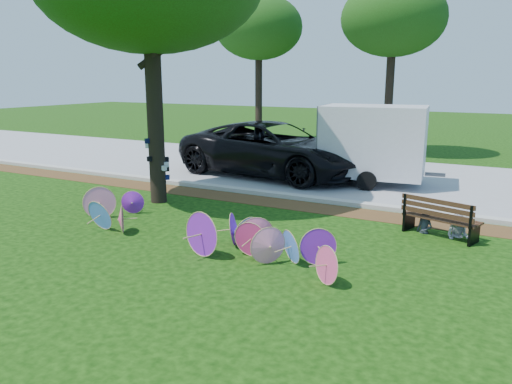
% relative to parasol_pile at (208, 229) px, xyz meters
% --- Properties ---
extents(ground, '(90.00, 90.00, 0.00)m').
position_rel_parasol_pile_xyz_m(ground, '(-0.13, -0.61, -0.37)').
color(ground, black).
rests_on(ground, ground).
extents(mulch_strip, '(90.00, 1.00, 0.01)m').
position_rel_parasol_pile_xyz_m(mulch_strip, '(-0.13, 3.89, -0.36)').
color(mulch_strip, '#472D16').
rests_on(mulch_strip, ground).
extents(curb, '(90.00, 0.30, 0.12)m').
position_rel_parasol_pile_xyz_m(curb, '(-0.13, 4.59, -0.31)').
color(curb, '#B7B5AD').
rests_on(curb, ground).
extents(street, '(90.00, 8.00, 0.01)m').
position_rel_parasol_pile_xyz_m(street, '(-0.13, 8.74, -0.36)').
color(street, gray).
rests_on(street, ground).
extents(parasol_pile, '(7.02, 2.25, 0.90)m').
position_rel_parasol_pile_xyz_m(parasol_pile, '(0.00, 0.00, 0.00)').
color(parasol_pile, pink).
rests_on(parasol_pile, ground).
extents(black_van, '(7.05, 3.90, 1.87)m').
position_rel_parasol_pile_xyz_m(black_van, '(-2.14, 7.42, 0.57)').
color(black_van, black).
rests_on(black_van, ground).
extents(cargo_trailer, '(3.38, 2.37, 2.81)m').
position_rel_parasol_pile_xyz_m(cargo_trailer, '(1.32, 7.59, 1.04)').
color(cargo_trailer, silver).
rests_on(cargo_trailer, ground).
extents(park_bench, '(1.76, 1.09, 0.86)m').
position_rel_parasol_pile_xyz_m(park_bench, '(4.12, 2.95, 0.06)').
color(park_bench, black).
rests_on(park_bench, ground).
extents(person_left, '(0.44, 0.36, 1.02)m').
position_rel_parasol_pile_xyz_m(person_left, '(3.77, 3.00, 0.14)').
color(person_left, '#313643').
rests_on(person_left, ground).
extents(person_right, '(0.58, 0.50, 1.03)m').
position_rel_parasol_pile_xyz_m(person_right, '(4.47, 3.00, 0.15)').
color(person_right, silver).
rests_on(person_right, ground).
extents(bg_trees, '(22.33, 5.38, 7.40)m').
position_rel_parasol_pile_xyz_m(bg_trees, '(1.60, 14.43, 5.40)').
color(bg_trees, black).
rests_on(bg_trees, ground).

